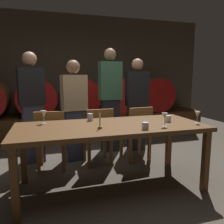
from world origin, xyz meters
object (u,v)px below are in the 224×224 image
(chair_center, at_px, (98,134))
(wine_glass_left, at_px, (44,114))
(guest_far_left, at_px, (32,107))
(guest_center_left, at_px, (74,110))
(dining_table, at_px, (111,131))
(guest_center_right, at_px, (110,99))
(wine_barrel_right, at_px, (117,96))
(chair_left, at_px, (51,138))
(wine_barrel_center, at_px, (80,96))
(wine_barrel_left, at_px, (37,97))
(cup_right, at_px, (168,119))
(chair_right, at_px, (137,131))
(guest_far_right, at_px, (137,104))
(cup_center, at_px, (145,126))
(wine_barrel_far_right, at_px, (153,95))
(cup_left, at_px, (90,117))
(wine_glass_right, at_px, (197,115))
(wine_glass_center, at_px, (165,116))
(candle_center, at_px, (100,124))

(chair_center, relative_size, wine_glass_left, 5.52)
(guest_far_left, bearing_deg, guest_center_left, 158.36)
(dining_table, relative_size, guest_center_right, 1.22)
(wine_barrel_right, xyz_separation_m, chair_left, (-1.59, -1.91, -0.41))
(wine_barrel_center, bearing_deg, wine_glass_left, -108.96)
(wine_barrel_left, relative_size, guest_far_left, 0.48)
(guest_center_right, distance_m, cup_right, 1.40)
(wine_barrel_center, height_order, chair_right, wine_barrel_center)
(chair_center, bearing_deg, guest_center_left, -47.83)
(chair_right, distance_m, cup_right, 0.82)
(guest_far_right, distance_m, cup_center, 1.65)
(chair_center, height_order, guest_far_right, guest_far_right)
(wine_barrel_far_right, bearing_deg, wine_barrel_left, 180.00)
(dining_table, relative_size, cup_center, 28.93)
(cup_right, bearing_deg, wine_barrel_left, 122.26)
(wine_barrel_far_right, relative_size, guest_far_right, 0.49)
(cup_right, bearing_deg, wine_barrel_far_right, 67.07)
(cup_left, bearing_deg, guest_center_right, 60.82)
(wine_barrel_right, height_order, chair_center, wine_barrel_right)
(wine_glass_right, bearing_deg, guest_center_right, 113.71)
(wine_barrel_left, bearing_deg, chair_center, -63.95)
(guest_center_left, xyz_separation_m, wine_glass_center, (0.87, -1.29, 0.08))
(wine_barrel_left, distance_m, wine_glass_center, 3.23)
(wine_barrel_left, xyz_separation_m, guest_center_left, (0.61, -1.57, -0.08))
(guest_far_left, relative_size, guest_center_left, 1.07)
(chair_left, xyz_separation_m, cup_center, (0.99, -1.02, 0.33))
(dining_table, xyz_separation_m, wine_glass_center, (0.57, -0.25, 0.19))
(guest_center_right, height_order, wine_glass_left, guest_center_right)
(guest_far_left, xyz_separation_m, guest_center_right, (1.31, 0.18, 0.06))
(wine_barrel_left, height_order, guest_far_right, guest_far_right)
(wine_barrel_left, height_order, guest_far_left, guest_far_left)
(guest_center_left, xyz_separation_m, wine_glass_right, (1.34, -1.25, 0.06))
(wine_glass_left, height_order, wine_glass_center, same)
(wine_barrel_left, xyz_separation_m, guest_far_left, (-0.03, -1.47, -0.01))
(guest_far_left, xyz_separation_m, wine_glass_center, (1.51, -1.39, 0.01))
(guest_center_right, bearing_deg, cup_left, 60.17)
(wine_glass_left, bearing_deg, cup_right, -12.64)
(guest_center_left, relative_size, cup_center, 20.76)
(chair_left, bearing_deg, wine_barrel_center, -104.56)
(chair_left, bearing_deg, wine_barrel_far_right, -137.24)
(wine_barrel_left, height_order, cup_left, wine_barrel_left)
(wine_barrel_center, height_order, wine_glass_center, wine_barrel_center)
(chair_left, bearing_deg, guest_center_right, -143.70)
(guest_center_right, bearing_deg, cup_right, 105.20)
(wine_barrel_far_right, height_order, cup_right, wine_barrel_far_right)
(wine_glass_left, bearing_deg, chair_center, 27.38)
(guest_center_left, height_order, wine_glass_center, guest_center_left)
(wine_glass_center, bearing_deg, candle_center, 172.00)
(chair_center, distance_m, cup_right, 1.10)
(guest_far_right, bearing_deg, wine_barrel_center, -53.80)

